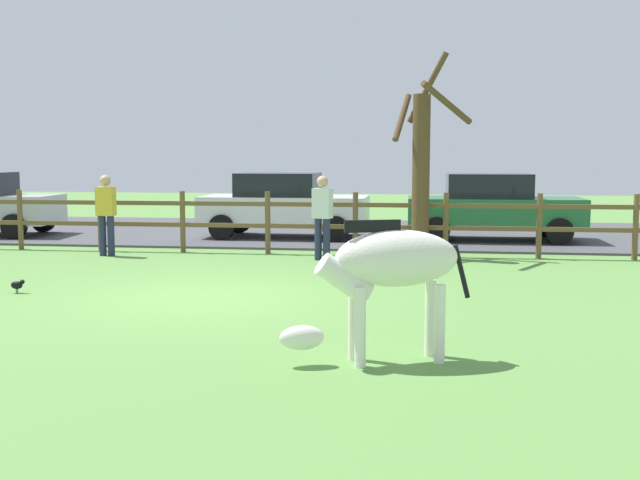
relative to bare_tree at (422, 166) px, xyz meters
name	(u,v)px	position (x,y,z in m)	size (l,w,h in m)	color
ground_plane	(202,297)	(-3.08, -4.82, -1.81)	(60.00, 60.00, 0.00)	#5B8C42
parking_asphalt	(304,232)	(-3.08, 4.48, -1.79)	(28.00, 7.40, 0.05)	#47474C
paddock_fence	(268,219)	(-3.15, 0.18, -1.08)	(21.98, 0.11, 1.29)	brown
bare_tree	(422,166)	(0.00, 0.00, 0.00)	(1.56, 1.55, 4.08)	#513A23
zebra	(388,269)	(-0.26, -7.96, -0.89)	(1.87, 0.89, 1.41)	white
crow_on_grass	(17,285)	(-5.88, -4.88, -1.69)	(0.21, 0.10, 0.20)	black
parked_car_green	(493,206)	(1.64, 2.98, -0.97)	(4.03, 1.94, 1.56)	#236B38
parked_car_white	(283,205)	(-3.34, 2.97, -0.97)	(4.01, 1.90, 1.56)	white
visitor_left_of_tree	(322,214)	(-1.89, -0.68, -0.91)	(0.41, 0.31, 1.64)	#232847
visitor_right_of_tree	(106,211)	(-6.31, -0.62, -0.91)	(0.37, 0.23, 1.64)	#232847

